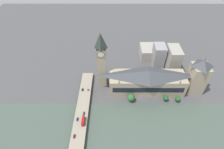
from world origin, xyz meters
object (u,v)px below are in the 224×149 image
at_px(victoria_tower, 198,76).
at_px(car_northbound_mid, 88,90).
at_px(car_southbound_mid, 77,119).
at_px(car_southbound_lead, 84,113).
at_px(clock_tower, 102,59).
at_px(car_northbound_tail, 82,90).
at_px(double_decker_bus_lead, 83,121).
at_px(car_northbound_lead, 74,136).
at_px(parliament_hall, 147,81).
at_px(road_bridge, 80,125).

bearing_deg(victoria_tower, car_northbound_mid, 92.75).
bearing_deg(car_southbound_mid, car_southbound_lead, -38.92).
distance_m(clock_tower, car_northbound_mid, 40.22).
relative_size(car_northbound_tail, car_southbound_mid, 0.95).
bearing_deg(double_decker_bus_lead, car_southbound_mid, 64.22).
xyz_separation_m(car_northbound_lead, car_southbound_lead, (25.68, -5.87, -0.02)).
height_order(victoria_tower, double_decker_bus_lead, victoria_tower).
bearing_deg(car_northbound_mid, victoria_tower, -87.25).
xyz_separation_m(car_northbound_lead, car_northbound_mid, (59.13, -6.91, -0.05)).
bearing_deg(double_decker_bus_lead, car_northbound_lead, 157.03).
xyz_separation_m(parliament_hall, road_bridge, (-51.94, 73.32, -10.72)).
xyz_separation_m(victoria_tower, car_northbound_tail, (-5.76, 133.83, -17.01)).
xyz_separation_m(double_decker_bus_lead, car_southbound_mid, (3.09, 6.40, -2.04)).
distance_m(parliament_hall, car_southbound_lead, 81.58).
height_order(car_northbound_lead, car_northbound_tail, car_northbound_lead).
distance_m(car_northbound_lead, car_southbound_lead, 26.34).
xyz_separation_m(clock_tower, double_decker_bus_lead, (-61.29, 16.78, -30.09)).
xyz_separation_m(clock_tower, car_southbound_mid, (-58.20, 23.18, -32.14)).
bearing_deg(car_northbound_mid, car_northbound_lead, 173.34).
xyz_separation_m(double_decker_bus_lead, car_southbound_lead, (10.13, 0.72, -2.02)).
height_order(car_southbound_lead, car_southbound_mid, car_southbound_lead).
height_order(double_decker_bus_lead, car_southbound_lead, double_decker_bus_lead).
distance_m(road_bridge, double_decker_bus_lead, 5.41).
bearing_deg(car_northbound_mid, road_bridge, 175.58).
relative_size(clock_tower, double_decker_bus_lead, 6.99).
xyz_separation_m(victoria_tower, car_northbound_mid, (-6.10, 127.07, -17.07)).
height_order(parliament_hall, clock_tower, clock_tower).
bearing_deg(car_northbound_tail, road_bridge, -176.02).
bearing_deg(road_bridge, car_northbound_lead, 165.77).
height_order(clock_tower, car_southbound_lead, clock_tower).
xyz_separation_m(road_bridge, car_southbound_mid, (5.40, 3.17, 1.64)).
bearing_deg(car_southbound_mid, road_bridge, -149.53).
xyz_separation_m(car_northbound_mid, car_northbound_tail, (0.34, 6.77, 0.06)).
bearing_deg(car_northbound_tail, parliament_hall, -85.73).
xyz_separation_m(road_bridge, car_northbound_tail, (46.23, 3.22, 1.68)).
distance_m(clock_tower, car_northbound_lead, 86.48).
height_order(victoria_tower, car_northbound_tail, victoria_tower).
relative_size(double_decker_bus_lead, car_southbound_lead, 2.35).
distance_m(double_decker_bus_lead, car_southbound_lead, 10.36).
bearing_deg(car_southbound_lead, parliament_hall, -60.85).
xyz_separation_m(clock_tower, car_northbound_tail, (-17.36, 23.23, -32.09)).
bearing_deg(road_bridge, car_southbound_lead, -11.42).
bearing_deg(car_northbound_lead, car_southbound_lead, -12.88).
bearing_deg(car_northbound_tail, car_northbound_mid, -92.85).
xyz_separation_m(parliament_hall, car_southbound_mid, (-46.54, 76.49, -9.09)).
height_order(car_northbound_lead, car_southbound_lead, car_northbound_lead).
height_order(clock_tower, car_northbound_lead, clock_tower).
distance_m(road_bridge, car_northbound_mid, 46.06).
distance_m(clock_tower, road_bridge, 74.73).
height_order(road_bridge, double_decker_bus_lead, double_decker_bus_lead).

